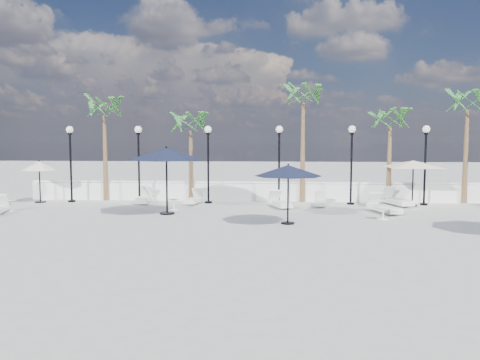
# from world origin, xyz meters

# --- Properties ---
(ground) EXTENTS (100.00, 100.00, 0.00)m
(ground) POSITION_xyz_m (0.00, 0.00, 0.00)
(ground) COLOR #A4A39F
(ground) RESTS_ON ground
(balustrade) EXTENTS (26.00, 0.30, 1.01)m
(balustrade) POSITION_xyz_m (0.00, 7.50, 0.47)
(balustrade) COLOR white
(balustrade) RESTS_ON ground
(lamppost_0) EXTENTS (0.36, 0.36, 3.84)m
(lamppost_0) POSITION_xyz_m (-10.50, 6.50, 2.49)
(lamppost_0) COLOR black
(lamppost_0) RESTS_ON ground
(lamppost_1) EXTENTS (0.36, 0.36, 3.84)m
(lamppost_1) POSITION_xyz_m (-7.00, 6.50, 2.49)
(lamppost_1) COLOR black
(lamppost_1) RESTS_ON ground
(lamppost_2) EXTENTS (0.36, 0.36, 3.84)m
(lamppost_2) POSITION_xyz_m (-3.50, 6.50, 2.49)
(lamppost_2) COLOR black
(lamppost_2) RESTS_ON ground
(lamppost_3) EXTENTS (0.36, 0.36, 3.84)m
(lamppost_3) POSITION_xyz_m (0.00, 6.50, 2.49)
(lamppost_3) COLOR black
(lamppost_3) RESTS_ON ground
(lamppost_4) EXTENTS (0.36, 0.36, 3.84)m
(lamppost_4) POSITION_xyz_m (3.50, 6.50, 2.49)
(lamppost_4) COLOR black
(lamppost_4) RESTS_ON ground
(lamppost_5) EXTENTS (0.36, 0.36, 3.84)m
(lamppost_5) POSITION_xyz_m (7.00, 6.50, 2.49)
(lamppost_5) COLOR black
(lamppost_5) RESTS_ON ground
(palm_0) EXTENTS (2.60, 2.60, 5.50)m
(palm_0) POSITION_xyz_m (-9.00, 7.30, 4.53)
(palm_0) COLOR brown
(palm_0) RESTS_ON ground
(palm_1) EXTENTS (2.60, 2.60, 4.70)m
(palm_1) POSITION_xyz_m (-4.50, 7.30, 3.75)
(palm_1) COLOR brown
(palm_1) RESTS_ON ground
(palm_2) EXTENTS (2.60, 2.60, 6.10)m
(palm_2) POSITION_xyz_m (1.20, 7.30, 5.12)
(palm_2) COLOR brown
(palm_2) RESTS_ON ground
(palm_3) EXTENTS (2.60, 2.60, 4.90)m
(palm_3) POSITION_xyz_m (5.50, 7.30, 3.95)
(palm_3) COLOR brown
(palm_3) RESTS_ON ground
(palm_4) EXTENTS (2.60, 2.60, 5.70)m
(palm_4) POSITION_xyz_m (9.20, 7.30, 4.73)
(palm_4) COLOR brown
(palm_4) RESTS_ON ground
(lounger_1) EXTENTS (0.79, 1.78, 0.64)m
(lounger_1) POSITION_xyz_m (-4.18, 6.22, 0.22)
(lounger_1) COLOR white
(lounger_1) RESTS_ON ground
(lounger_2) EXTENTS (0.84, 2.00, 0.73)m
(lounger_2) POSITION_xyz_m (-6.71, 6.22, 0.24)
(lounger_2) COLOR white
(lounger_2) RESTS_ON ground
(lounger_3) EXTENTS (0.70, 1.68, 0.61)m
(lounger_3) POSITION_xyz_m (1.95, 5.85, 0.21)
(lounger_3) COLOR white
(lounger_3) RESTS_ON ground
(lounger_4) EXTENTS (1.17, 1.91, 0.68)m
(lounger_4) POSITION_xyz_m (0.02, 5.19, 0.23)
(lounger_4) COLOR white
(lounger_4) RESTS_ON ground
(lounger_5) EXTENTS (1.24, 2.05, 0.73)m
(lounger_5) POSITION_xyz_m (4.48, 3.87, 0.25)
(lounger_5) COLOR white
(lounger_5) RESTS_ON ground
(lounger_6) EXTENTS (1.22, 2.16, 0.77)m
(lounger_6) POSITION_xyz_m (5.62, 6.22, 0.26)
(lounger_6) COLOR white
(lounger_6) RESTS_ON ground
(side_table_0) EXTENTS (0.53, 0.53, 0.51)m
(side_table_0) POSITION_xyz_m (-11.94, 3.40, 0.31)
(side_table_0) COLOR white
(side_table_0) RESTS_ON ground
(side_table_1) EXTENTS (0.50, 0.50, 0.49)m
(side_table_1) POSITION_xyz_m (-4.74, 4.15, 0.29)
(side_table_1) COLOR white
(side_table_1) RESTS_ON ground
(side_table_2) EXTENTS (0.55, 0.55, 0.53)m
(side_table_2) POSITION_xyz_m (4.08, 2.28, 0.32)
(side_table_2) COLOR white
(side_table_2) RESTS_ON ground
(parasol_navy_left) EXTENTS (3.28, 3.28, 2.90)m
(parasol_navy_left) POSITION_xyz_m (-4.80, 3.01, 2.55)
(parasol_navy_left) COLOR black
(parasol_navy_left) RESTS_ON ground
(parasol_navy_mid) EXTENTS (2.54, 2.54, 2.28)m
(parasol_navy_mid) POSITION_xyz_m (0.25, 1.02, 2.00)
(parasol_navy_mid) COLOR black
(parasol_navy_mid) RESTS_ON ground
(parasol_cream_sq_a) EXTENTS (4.75, 4.75, 2.33)m
(parasol_cream_sq_a) POSITION_xyz_m (6.36, 6.20, 2.16)
(parasol_cream_sq_a) COLOR black
(parasol_cream_sq_a) RESTS_ON ground
(parasol_cream_small) EXTENTS (1.73, 1.73, 2.13)m
(parasol_cream_small) POSITION_xyz_m (-12.00, 6.20, 1.82)
(parasol_cream_small) COLOR black
(parasol_cream_small) RESTS_ON ground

